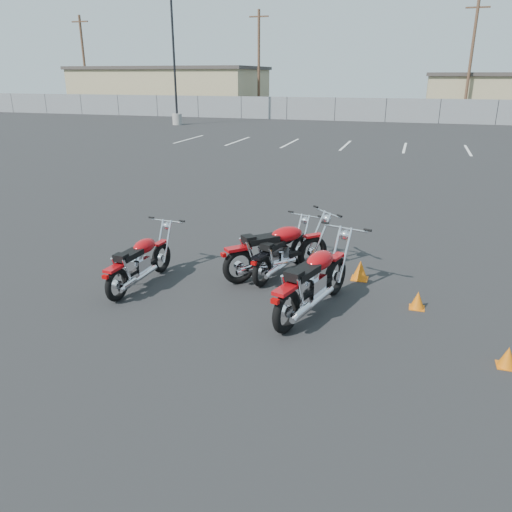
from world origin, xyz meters
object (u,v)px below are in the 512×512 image
(motorcycle_third_red, at_px, (277,250))
(motorcycle_rear_red, at_px, (314,281))
(motorcycle_second_black, at_px, (281,252))
(motorcycle_front_red, at_px, (140,262))

(motorcycle_third_red, bearing_deg, motorcycle_rear_red, -54.12)
(motorcycle_second_black, height_order, motorcycle_third_red, motorcycle_third_red)
(motorcycle_front_red, xyz_separation_m, motorcycle_third_red, (2.14, 1.15, 0.06))
(motorcycle_rear_red, bearing_deg, motorcycle_front_red, 177.71)
(motorcycle_front_red, xyz_separation_m, motorcycle_rear_red, (3.06, -0.12, 0.08))
(motorcycle_front_red, bearing_deg, motorcycle_third_red, 28.28)
(motorcycle_front_red, height_order, motorcycle_third_red, motorcycle_third_red)
(motorcycle_front_red, relative_size, motorcycle_second_black, 1.03)
(motorcycle_second_black, xyz_separation_m, motorcycle_third_red, (-0.05, -0.10, 0.07))
(motorcycle_third_red, bearing_deg, motorcycle_front_red, -151.72)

